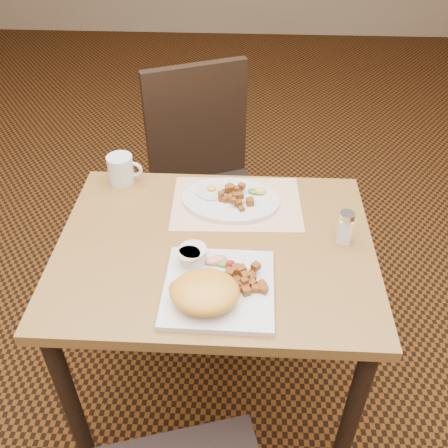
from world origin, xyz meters
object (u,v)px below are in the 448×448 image
(salt_shaker, at_px, (345,227))
(coffee_mug, at_px, (122,169))
(table, at_px, (215,271))
(plate_square, at_px, (219,288))
(chair_far, at_px, (206,176))
(plate_oval, at_px, (231,200))

(salt_shaker, height_order, coffee_mug, salt_shaker)
(table, height_order, coffee_mug, coffee_mug)
(plate_square, relative_size, coffee_mug, 2.43)
(salt_shaker, relative_size, coffee_mug, 0.87)
(chair_far, bearing_deg, salt_shaker, 102.49)
(coffee_mug, bearing_deg, plate_square, -53.91)
(plate_square, height_order, salt_shaker, salt_shaker)
(chair_far, relative_size, plate_square, 3.46)
(salt_shaker, distance_m, coffee_mug, 0.74)
(salt_shaker, bearing_deg, plate_oval, 153.40)
(chair_far, distance_m, plate_square, 0.86)
(table, bearing_deg, chair_far, 97.03)
(plate_square, relative_size, plate_oval, 0.92)
(plate_oval, relative_size, coffee_mug, 2.65)
(coffee_mug, bearing_deg, plate_oval, -15.63)
(plate_oval, height_order, salt_shaker, salt_shaker)
(plate_oval, height_order, coffee_mug, coffee_mug)
(plate_oval, bearing_deg, plate_square, -92.29)
(table, bearing_deg, plate_square, -83.13)
(plate_square, bearing_deg, plate_oval, 87.71)
(table, distance_m, plate_square, 0.21)
(plate_oval, bearing_deg, coffee_mug, 164.37)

